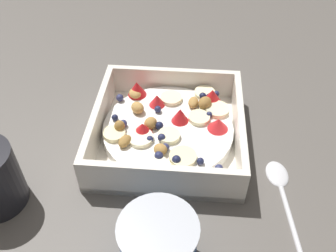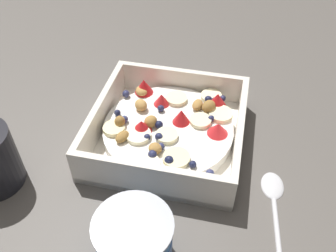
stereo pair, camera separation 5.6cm
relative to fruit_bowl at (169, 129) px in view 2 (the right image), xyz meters
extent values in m
plane|color=#56514C|center=(-0.02, -0.02, -0.02)|extent=(2.40, 2.40, 0.00)
cube|color=white|center=(0.00, 0.00, -0.02)|extent=(0.22, 0.22, 0.01)
cube|color=white|center=(0.00, -0.11, 0.01)|extent=(0.22, 0.01, 0.06)
cube|color=white|center=(0.00, 0.11, 0.01)|extent=(0.22, 0.01, 0.06)
cube|color=white|center=(-0.11, 0.00, 0.01)|extent=(0.01, 0.20, 0.06)
cube|color=white|center=(0.11, 0.00, 0.01)|extent=(0.01, 0.20, 0.06)
cylinder|color=white|center=(0.00, 0.00, 0.00)|extent=(0.20, 0.20, 0.02)
cylinder|color=#F4EAB7|center=(0.00, -0.06, 0.01)|extent=(0.04, 0.04, 0.01)
cylinder|color=#F7EFC6|center=(0.04, 0.03, 0.01)|extent=(0.05, 0.05, 0.01)
cylinder|color=#F4EAB7|center=(0.00, 0.03, 0.01)|extent=(0.04, 0.04, 0.01)
cylinder|color=#F4EAB7|center=(-0.08, -0.04, 0.01)|extent=(0.05, 0.05, 0.01)
cylinder|color=beige|center=(0.08, 0.03, 0.01)|extent=(0.04, 0.04, 0.01)
cylinder|color=beige|center=(-0.03, 0.07, 0.01)|extent=(0.06, 0.06, 0.01)
cylinder|color=#F7EFC6|center=(0.01, 0.08, 0.01)|extent=(0.04, 0.04, 0.01)
cylinder|color=#F4EAB7|center=(-0.05, -0.08, 0.01)|extent=(0.04, 0.04, 0.01)
cylinder|color=#F4EAB7|center=(-0.05, -0.02, 0.01)|extent=(0.05, 0.05, 0.01)
cone|color=red|center=(-0.07, -0.06, 0.02)|extent=(0.03, 0.03, 0.02)
cone|color=red|center=(-0.08, 0.00, 0.02)|extent=(0.04, 0.04, 0.02)
cone|color=red|center=(0.02, -0.05, 0.02)|extent=(0.03, 0.03, 0.02)
cone|color=red|center=(-0.02, -0.01, 0.02)|extent=(0.03, 0.03, 0.02)
cone|color=red|center=(0.04, 0.02, 0.02)|extent=(0.04, 0.04, 0.02)
cone|color=red|center=(0.06, -0.07, 0.02)|extent=(0.04, 0.04, 0.03)
sphere|color=#191E3D|center=(0.01, 0.01, 0.01)|extent=(0.01, 0.01, 0.01)
sphere|color=#23284C|center=(0.02, -0.03, 0.01)|extent=(0.01, 0.01, 0.01)
sphere|color=#191E3D|center=(-0.05, -0.07, 0.01)|extent=(0.01, 0.01, 0.01)
sphere|color=#191E3D|center=(0.08, -0.01, 0.01)|extent=(0.01, 0.01, 0.01)
sphere|color=#191E3D|center=(-0.06, -0.07, 0.01)|extent=(0.01, 0.01, 0.01)
sphere|color=navy|center=(0.00, 0.05, 0.01)|extent=(0.01, 0.01, 0.01)
sphere|color=#23284C|center=(0.01, 0.03, 0.01)|extent=(0.01, 0.01, 0.01)
sphere|color=#23284C|center=(-0.06, -0.02, 0.01)|extent=(0.01, 0.01, 0.01)
sphere|color=navy|center=(0.08, -0.05, 0.01)|extent=(0.01, 0.01, 0.01)
sphere|color=#23284C|center=(0.02, 0.04, 0.01)|extent=(0.01, 0.01, 0.01)
sphere|color=#23284C|center=(0.01, 0.07, 0.01)|extent=(0.01, 0.01, 0.01)
sphere|color=#191E3D|center=(-0.02, 0.07, 0.01)|extent=(0.01, 0.01, 0.01)
sphere|color=navy|center=(0.07, 0.01, 0.01)|extent=(0.01, 0.01, 0.01)
sphere|color=navy|center=(-0.08, 0.08, 0.01)|extent=(0.01, 0.01, 0.01)
sphere|color=#23284C|center=(-0.07, -0.08, 0.01)|extent=(0.01, 0.01, 0.01)
sphere|color=#191E3D|center=(-0.05, 0.07, 0.01)|extent=(0.01, 0.01, 0.01)
ellipsoid|color=#AD7F42|center=(-0.04, -0.05, 0.01)|extent=(0.02, 0.03, 0.01)
ellipsoid|color=olive|center=(-0.05, -0.05, 0.02)|extent=(0.03, 0.03, 0.02)
ellipsoid|color=tan|center=(0.05, -0.03, 0.02)|extent=(0.03, 0.03, 0.02)
ellipsoid|color=#AD7F42|center=(0.03, 0.01, 0.02)|extent=(0.03, 0.03, 0.02)
ellipsoid|color=tan|center=(0.06, -0.07, 0.01)|extent=(0.03, 0.03, 0.01)
ellipsoid|color=olive|center=(0.07, 0.02, 0.02)|extent=(0.02, 0.02, 0.02)
ellipsoid|color=olive|center=(0.06, 0.04, 0.01)|extent=(0.02, 0.03, 0.01)
ellipsoid|color=#AD7F42|center=(0.01, 0.06, 0.02)|extent=(0.03, 0.03, 0.02)
ellipsoid|color=silver|center=(-0.16, 0.06, -0.02)|extent=(0.04, 0.05, 0.01)
cylinder|color=silver|center=(-0.17, 0.14, -0.02)|extent=(0.02, 0.13, 0.01)
cylinder|color=#3370B7|center=(-0.01, 0.20, 0.01)|extent=(0.09, 0.09, 0.07)
cylinder|color=#2D5193|center=(-0.01, 0.20, 0.02)|extent=(0.09, 0.09, 0.02)
cylinder|color=#B7BCC6|center=(-0.01, 0.20, 0.05)|extent=(0.09, 0.09, 0.00)
camera|label=1|loc=(-0.03, 0.41, 0.40)|focal=39.49mm
camera|label=2|loc=(-0.09, 0.40, 0.40)|focal=39.49mm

